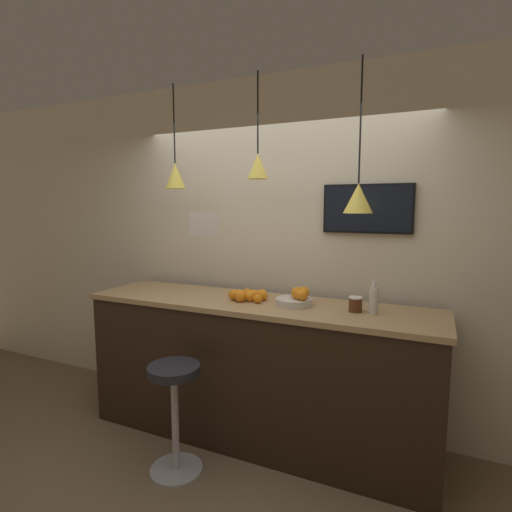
{
  "coord_description": "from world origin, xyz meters",
  "views": [
    {
      "loc": [
        1.24,
        -2.13,
        1.83
      ],
      "look_at": [
        0.0,
        0.58,
        1.46
      ],
      "focal_mm": 28.0,
      "sensor_mm": 36.0,
      "label": 1
    }
  ],
  "objects_px": {
    "juice_bottle": "(374,300)",
    "spread_jar": "(355,304)",
    "mounted_tv": "(367,209)",
    "bar_stool": "(175,398)",
    "fruit_bowl": "(296,298)"
  },
  "relations": [
    {
      "from": "juice_bottle",
      "to": "spread_jar",
      "type": "height_order",
      "value": "juice_bottle"
    },
    {
      "from": "fruit_bowl",
      "to": "juice_bottle",
      "type": "bearing_deg",
      "value": -0.41
    },
    {
      "from": "bar_stool",
      "to": "spread_jar",
      "type": "relative_size",
      "value": 7.3
    },
    {
      "from": "spread_jar",
      "to": "juice_bottle",
      "type": "bearing_deg",
      "value": 0.0
    },
    {
      "from": "bar_stool",
      "to": "juice_bottle",
      "type": "distance_m",
      "value": 1.51
    },
    {
      "from": "bar_stool",
      "to": "mounted_tv",
      "type": "relative_size",
      "value": 1.14
    },
    {
      "from": "bar_stool",
      "to": "fruit_bowl",
      "type": "distance_m",
      "value": 1.1
    },
    {
      "from": "fruit_bowl",
      "to": "juice_bottle",
      "type": "height_order",
      "value": "juice_bottle"
    },
    {
      "from": "fruit_bowl",
      "to": "mounted_tv",
      "type": "xyz_separation_m",
      "value": [
        0.43,
        0.38,
        0.65
      ]
    },
    {
      "from": "bar_stool",
      "to": "fruit_bowl",
      "type": "bearing_deg",
      "value": 43.42
    },
    {
      "from": "spread_jar",
      "to": "mounted_tv",
      "type": "bearing_deg",
      "value": 90.35
    },
    {
      "from": "bar_stool",
      "to": "fruit_bowl",
      "type": "height_order",
      "value": "fruit_bowl"
    },
    {
      "from": "bar_stool",
      "to": "mounted_tv",
      "type": "bearing_deg",
      "value": 42.8
    },
    {
      "from": "spread_jar",
      "to": "mounted_tv",
      "type": "height_order",
      "value": "mounted_tv"
    },
    {
      "from": "mounted_tv",
      "to": "fruit_bowl",
      "type": "bearing_deg",
      "value": -138.17
    }
  ]
}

